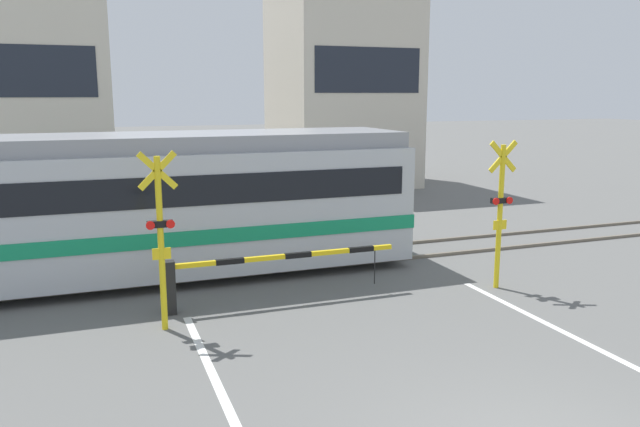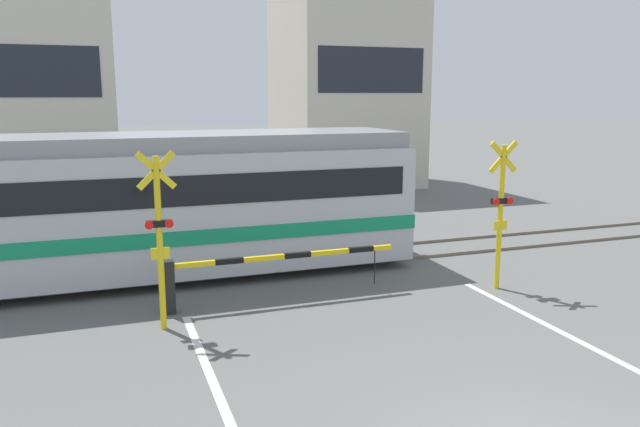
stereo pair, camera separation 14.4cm
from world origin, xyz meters
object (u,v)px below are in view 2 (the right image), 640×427
(commuter_train, at_px, (29,208))
(crossing_barrier_near, at_px, (241,269))
(crossing_barrier_far, at_px, (323,207))
(crossing_signal_left, at_px, (159,233))
(crossing_signal_right, at_px, (501,208))
(pedestrian, at_px, (245,193))

(commuter_train, height_order, crossing_barrier_near, commuter_train)
(crossing_barrier_near, bearing_deg, crossing_barrier_far, 56.91)
(commuter_train, xyz_separation_m, crossing_barrier_near, (3.96, -2.72, -0.99))
(commuter_train, relative_size, crossing_barrier_near, 3.56)
(crossing_signal_left, bearing_deg, crossing_barrier_near, 25.52)
(crossing_barrier_near, bearing_deg, crossing_signal_left, -154.48)
(commuter_train, bearing_deg, crossing_signal_right, -20.24)
(crossing_barrier_far, bearing_deg, crossing_barrier_near, -123.09)
(commuter_train, distance_m, crossing_barrier_near, 4.91)
(crossing_barrier_far, xyz_separation_m, pedestrian, (-1.98, 1.86, 0.26))
(crossing_barrier_far, relative_size, crossing_signal_right, 1.49)
(commuter_train, height_order, pedestrian, commuter_train)
(commuter_train, relative_size, crossing_barrier_far, 3.56)
(crossing_barrier_near, xyz_separation_m, crossing_signal_left, (-1.59, -0.76, 1.01))
(commuter_train, relative_size, crossing_signal_left, 5.31)
(crossing_barrier_far, bearing_deg, crossing_signal_left, -129.18)
(pedestrian, bearing_deg, crossing_signal_left, -112.14)
(crossing_signal_left, relative_size, crossing_signal_right, 1.00)
(crossing_signal_left, bearing_deg, pedestrian, 67.86)
(crossing_barrier_far, bearing_deg, pedestrian, 136.75)
(commuter_train, distance_m, crossing_signal_right, 10.04)
(commuter_train, bearing_deg, pedestrian, 40.93)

